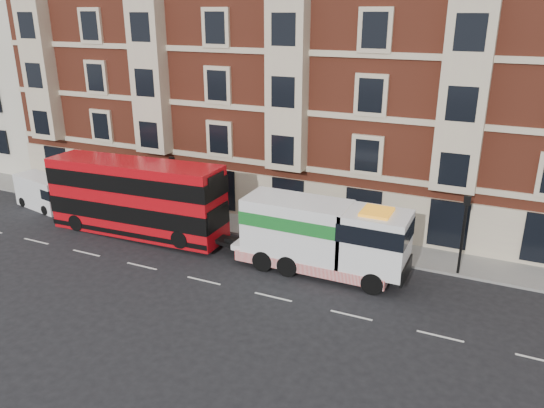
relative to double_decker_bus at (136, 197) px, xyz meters
The scene contains 10 objects.
ground 8.23m from the double_decker_bus, 27.03° to the right, with size 120.00×120.00×0.00m, color black.
sidewalk 8.38m from the double_decker_bus, 29.40° to the left, with size 90.00×3.00×0.15m, color slate.
victorian_terrace 15.62m from the double_decker_bus, 56.79° to the left, with size 45.00×12.00×20.40m.
cream_block 25.93m from the double_decker_bus, 155.61° to the left, with size 16.00×10.00×16.80m.
lamp_post_west 2.82m from the double_decker_bus, 69.49° to the left, with size 0.35×0.15×4.35m.
lamp_post_east 19.17m from the double_decker_bus, ahead, with size 0.35×0.15×4.35m.
double_decker_bus is the anchor object (origin of this frame).
tow_truck 12.07m from the double_decker_bus, ahead, with size 9.37×2.77×3.90m.
box_van 9.38m from the double_decker_bus, behind, with size 4.66×2.60×2.29m.
pedestrian 4.65m from the double_decker_bus, 109.46° to the left, with size 0.67×0.44×1.83m, color #15242B.
Camera 1 is at (13.59, -20.88, 13.35)m, focal length 35.00 mm.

